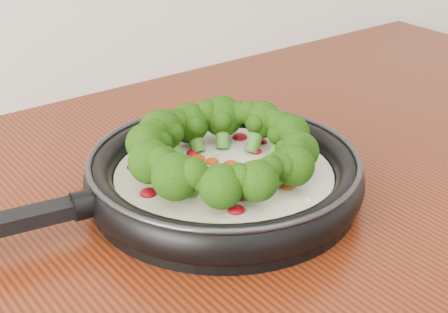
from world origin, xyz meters
TOP-DOWN VIEW (x-y plane):
  - skillet at (0.07, 1.12)m, footprint 0.49×0.35m

SIDE VIEW (x-z plane):
  - skillet at x=0.07m, z-range 0.89..0.98m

